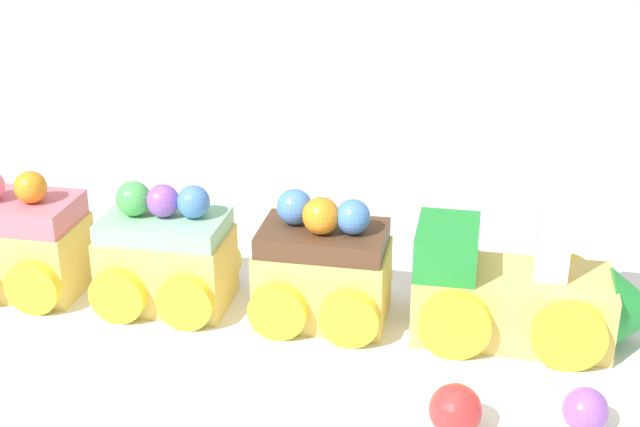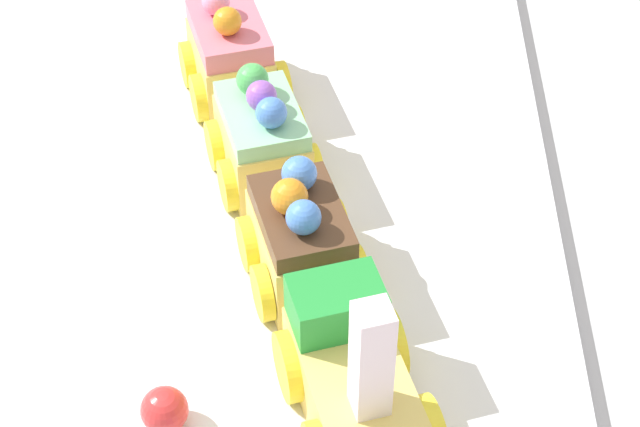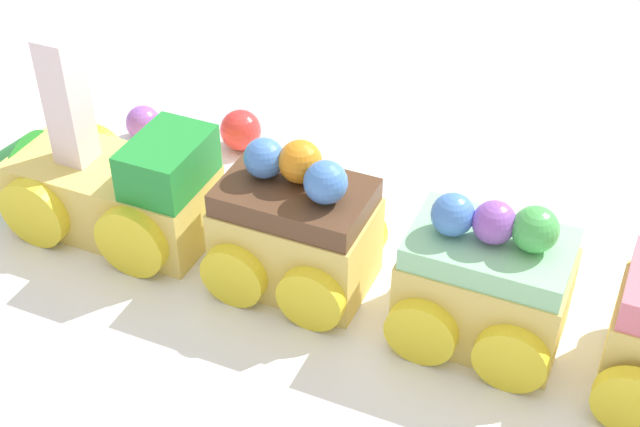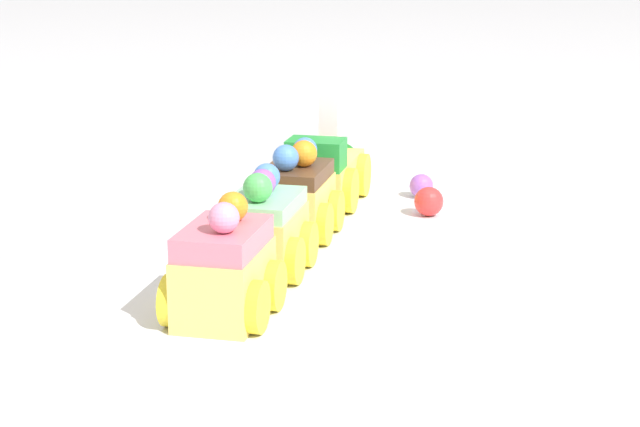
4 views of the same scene
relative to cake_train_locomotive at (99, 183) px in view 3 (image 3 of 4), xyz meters
name	(u,v)px [view 3 (image 3 of 4)]	position (x,y,z in m)	size (l,w,h in m)	color
ground_plane	(340,284)	(-0.12, -0.06, -0.04)	(10.00, 10.00, 0.00)	#B2B2B7
display_board	(340,276)	(-0.12, -0.06, -0.03)	(0.79, 0.36, 0.01)	white
cake_train_locomotive	(99,183)	(0.00, 0.00, 0.00)	(0.14, 0.09, 0.11)	#EACC66
cake_car_chocolate	(296,231)	(-0.11, -0.03, 0.00)	(0.09, 0.08, 0.08)	#EACC66
cake_car_mint	(485,284)	(-0.20, -0.06, 0.00)	(0.09, 0.08, 0.08)	#EACC66
gumball_purple	(143,123)	(0.05, -0.07, -0.02)	(0.02, 0.02, 0.02)	#9956C6
gumball_red	(241,130)	(0.00, -0.10, -0.01)	(0.02, 0.02, 0.02)	red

